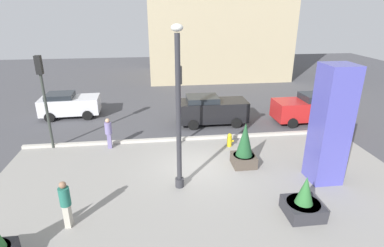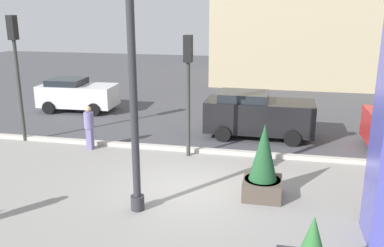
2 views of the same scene
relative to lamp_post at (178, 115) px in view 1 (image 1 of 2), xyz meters
name	(u,v)px [view 1 (image 1 of 2)]	position (x,y,z in m)	size (l,w,h in m)	color
ground_plane	(188,134)	(1.00, 5.64, -3.19)	(60.00, 60.00, 0.00)	#47474C
plaza_pavement	(205,190)	(1.00, -0.36, -3.19)	(18.00, 10.00, 0.02)	gray
curb_strip	(190,138)	(1.00, 4.76, -3.11)	(18.00, 0.24, 0.16)	#B7B2A8
lamp_post	(178,115)	(0.00, 0.00, 0.00)	(0.44, 0.44, 6.55)	#2D2D33
art_pillar_blue	(330,125)	(6.23, -0.18, -0.67)	(1.25, 1.25, 5.05)	#4C4CAD
potted_plant_by_pillar	(244,148)	(3.18, 1.45, -2.26)	(1.06, 1.06, 2.16)	#4C4238
potted_plant_mid_plaza	(304,202)	(4.25, -2.42, -2.66)	(1.26, 1.26, 1.57)	#2D2D33
fire_hydrant	(230,140)	(3.02, 3.62, -2.82)	(0.36, 0.26, 0.75)	gold
traffic_light_far_side	(179,93)	(0.41, 4.33, -0.30)	(0.28, 0.42, 4.28)	#333833
traffic_light_corner	(43,88)	(-6.38, 4.65, 0.10)	(0.28, 0.42, 4.89)	#333833
car_far_lane	(211,110)	(2.68, 7.13, -2.24)	(4.36, 2.07, 1.86)	black
car_passing_lane	(69,104)	(-6.64, 9.74, -2.34)	(3.90, 2.18, 1.65)	silver
car_intersection	(307,108)	(8.88, 6.68, -2.25)	(4.16, 2.10, 1.87)	red
pedestrian_on_sidewalk	(109,132)	(-3.36, 4.25, -2.27)	(0.38, 0.38, 1.67)	slate
pedestrian_by_curb	(65,202)	(-4.00, -1.99, -2.21)	(0.40, 0.40, 1.76)	#B2AD9E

